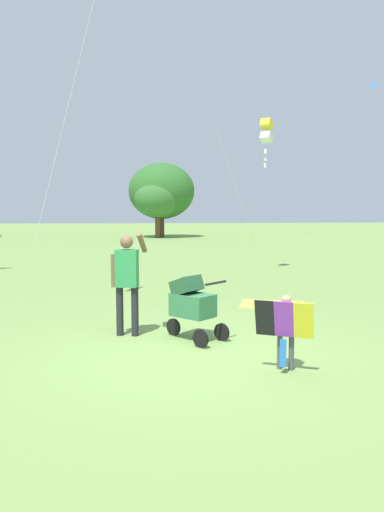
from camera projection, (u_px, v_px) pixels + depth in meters
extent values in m
plane|color=#75994C|center=(189.00, 355.00, 7.09)|extent=(120.00, 120.00, 0.00)
cylinder|color=brown|center=(158.00, 227.00, 34.19)|extent=(0.36, 0.36, 1.48)
ellipsoid|color=#387033|center=(157.00, 197.00, 33.99)|extent=(3.26, 2.94, 2.77)
cylinder|color=brown|center=(162.00, 227.00, 34.98)|extent=(0.36, 0.36, 1.40)
ellipsoid|color=#2D6628|center=(162.00, 191.00, 34.74)|extent=(4.61, 4.15, 3.92)
cylinder|color=#4C4C51|center=(291.00, 352.00, 6.41)|extent=(0.07, 0.07, 0.48)
cylinder|color=#4C4C51|center=(280.00, 351.00, 6.46)|extent=(0.07, 0.07, 0.48)
cube|color=orange|center=(286.00, 319.00, 6.39)|extent=(0.25, 0.20, 0.36)
cylinder|color=tan|center=(296.00, 322.00, 6.35)|extent=(0.05, 0.05, 0.32)
cylinder|color=tan|center=(276.00, 320.00, 6.44)|extent=(0.05, 0.05, 0.32)
sphere|color=tan|center=(286.00, 300.00, 6.37)|extent=(0.12, 0.12, 0.12)
cube|color=yellow|center=(304.00, 321.00, 6.14)|extent=(0.29, 0.25, 0.48)
cube|color=purple|center=(284.00, 319.00, 6.22)|extent=(0.29, 0.25, 0.48)
cube|color=black|center=(265.00, 318.00, 6.30)|extent=(0.29, 0.25, 0.48)
cube|color=blue|center=(283.00, 353.00, 6.24)|extent=(0.08, 0.04, 0.36)
cylinder|color=#232328|center=(120.00, 311.00, 8.13)|extent=(0.12, 0.12, 0.81)
cylinder|color=#232328|center=(135.00, 311.00, 8.10)|extent=(0.12, 0.12, 0.81)
cube|color=#2D8C4C|center=(127.00, 268.00, 8.05)|extent=(0.39, 0.28, 0.61)
cylinder|color=brown|center=(114.00, 271.00, 8.08)|extent=(0.09, 0.09, 0.54)
cylinder|color=brown|center=(142.00, 242.00, 8.12)|extent=(0.18, 0.50, 0.38)
sphere|color=brown|center=(126.00, 242.00, 8.01)|extent=(0.21, 0.21, 0.21)
cylinder|color=black|center=(173.00, 327.00, 8.15)|extent=(0.23, 0.23, 0.28)
cylinder|color=black|center=(201.00, 339.00, 7.43)|extent=(0.23, 0.23, 0.28)
cylinder|color=black|center=(222.00, 332.00, 7.82)|extent=(0.23, 0.23, 0.28)
cube|color=#337247|center=(193.00, 305.00, 7.84)|extent=(0.76, 0.76, 0.36)
cube|color=#235031|center=(187.00, 286.00, 7.89)|extent=(0.59, 0.59, 0.35)
cylinder|color=black|center=(216.00, 283.00, 7.50)|extent=(0.37, 0.37, 0.04)
cylinder|color=silver|center=(71.00, 95.00, 8.41)|extent=(2.41, 1.15, 7.98)
cube|color=yellow|center=(267.00, 124.00, 15.81)|extent=(0.49, 0.50, 0.35)
cube|color=white|center=(266.00, 137.00, 15.85)|extent=(0.49, 0.50, 0.35)
cube|color=white|center=(265.00, 151.00, 15.86)|extent=(0.07, 0.06, 0.14)
cube|color=white|center=(266.00, 159.00, 15.95)|extent=(0.08, 0.07, 0.14)
cube|color=white|center=(265.00, 165.00, 15.92)|extent=(0.08, 0.07, 0.14)
cylinder|color=silver|center=(242.00, 205.00, 15.25)|extent=(1.82, 1.50, 4.33)
cube|color=blue|center=(374.00, 85.00, 34.26)|extent=(0.32, 0.26, 0.42)
cube|color=gold|center=(273.00, 305.00, 10.70)|extent=(1.59, 1.35, 0.02)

